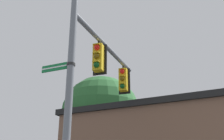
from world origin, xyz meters
The scene contains 6 objects.
signal_pole centered at (0.00, 0.00, 3.91)m, with size 0.22×0.22×7.82m, color slate.
mast_arm centered at (-0.24, -2.65, 7.14)m, with size 0.19×0.19×5.31m, color slate.
traffic_light_nearest_pole centered at (-0.16, -1.83, 6.35)m, with size 0.54×0.49×1.31m.
traffic_light_mid_inner centered at (-0.39, -4.40, 6.35)m, with size 0.54×0.49×1.31m.
street_name_sign centered at (0.31, -0.03, 5.34)m, with size 1.17×0.26×0.22m.
tree_by_storefront centered at (2.13, -8.38, 5.74)m, with size 4.72×4.72×8.12m.
Camera 1 is at (-3.51, 6.81, 2.09)m, focal length 44.12 mm.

